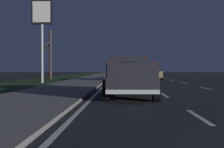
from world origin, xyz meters
TOP-DOWN VIEW (x-y plane):
  - ground at (27.00, 0.00)m, footprint 144.00×144.00m
  - sidewalk_shoulder at (27.00, 7.45)m, footprint 108.00×4.00m
  - grass_verge at (27.00, 12.45)m, footprint 108.00×6.00m
  - lane_markings at (30.66, 3.07)m, footprint 108.95×7.04m
  - pickup_truck at (10.11, 3.50)m, footprint 5.47×2.37m
  - sedan_tan at (30.27, 0.12)m, footprint 4.45×2.10m
  - sedan_green at (26.04, 3.62)m, footprint 4.44×2.09m
  - gas_price_sign at (22.06, 11.03)m, footprint 0.27×1.90m
  - bare_tree_far at (31.00, 12.59)m, footprint 1.72×1.14m

SIDE VIEW (x-z plane):
  - ground at x=27.00m, z-range 0.00..0.00m
  - grass_verge at x=27.00m, z-range 0.00..0.01m
  - lane_markings at x=30.66m, z-range 0.00..0.01m
  - sidewalk_shoulder at x=27.00m, z-range 0.00..0.12m
  - sedan_tan at x=30.27m, z-range 0.01..1.55m
  - sedan_green at x=26.04m, z-range 0.01..1.55m
  - pickup_truck at x=10.11m, z-range 0.05..1.92m
  - bare_tree_far at x=31.00m, z-range 0.10..6.09m
  - gas_price_sign at x=22.06m, z-range 1.91..9.41m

